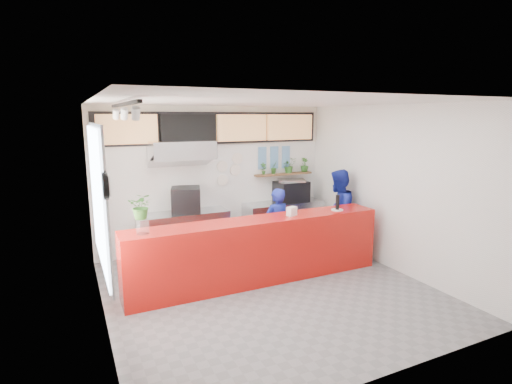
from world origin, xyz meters
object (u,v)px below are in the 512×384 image
object	(u,v)px
service_counter	(258,250)
pepper_mill	(337,202)
staff_center	(277,227)
staff_right	(338,212)
espresso_machine	(291,191)
panini_oven	(186,200)

from	to	relation	value
service_counter	pepper_mill	distance (m)	1.73
staff_center	staff_right	world-z (taller)	staff_right
espresso_machine	staff_center	distance (m)	1.63
service_counter	pepper_mill	world-z (taller)	pepper_mill
espresso_machine	pepper_mill	world-z (taller)	pepper_mill
service_counter	staff_right	distance (m)	2.24
service_counter	staff_right	size ratio (longest dim) A/B	2.60
service_counter	pepper_mill	size ratio (longest dim) A/B	16.59
espresso_machine	staff_right	bearing A→B (deg)	-71.83
staff_right	panini_oven	bearing A→B (deg)	-55.58
espresso_machine	staff_right	world-z (taller)	staff_right
staff_center	staff_right	xyz separation A→B (m)	(1.45, 0.05, 0.13)
service_counter	panini_oven	bearing A→B (deg)	112.09
service_counter	pepper_mill	xyz separation A→B (m)	(1.58, -0.05, 0.70)
panini_oven	staff_right	xyz separation A→B (m)	(2.85, -1.15, -0.29)
staff_center	staff_right	size ratio (longest dim) A/B	0.85
panini_oven	pepper_mill	xyz separation A→B (m)	(2.31, -1.85, 0.10)
panini_oven	staff_center	size ratio (longest dim) A/B	0.38
espresso_machine	pepper_mill	xyz separation A→B (m)	(-0.12, -1.85, 0.12)
staff_right	pepper_mill	xyz separation A→B (m)	(-0.55, -0.70, 0.38)
service_counter	staff_center	size ratio (longest dim) A/B	3.06
pepper_mill	staff_center	bearing A→B (deg)	144.35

